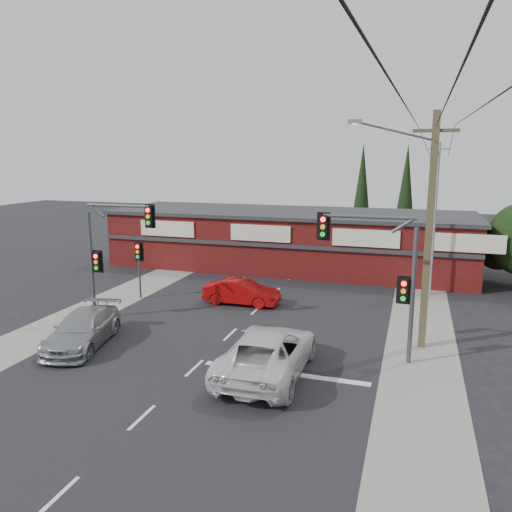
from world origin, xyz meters
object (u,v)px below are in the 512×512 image
(white_suv, at_px, (268,352))
(silver_suv, at_px, (83,329))
(shop_building, at_px, (289,239))
(utility_pole, at_px, (426,224))
(red_sedan, at_px, (242,292))

(white_suv, height_order, silver_suv, white_suv)
(shop_building, xyz_separation_m, utility_pole, (9.36, -14.00, 3.26))
(silver_suv, relative_size, shop_building, 0.19)
(silver_suv, bearing_deg, red_sedan, 47.70)
(white_suv, bearing_deg, shop_building, -79.03)
(silver_suv, xyz_separation_m, shop_building, (4.67, 18.39, 1.39))
(white_suv, height_order, utility_pole, utility_pole)
(white_suv, distance_m, utility_pole, 8.51)
(white_suv, relative_size, silver_suv, 1.22)
(red_sedan, bearing_deg, utility_pole, -111.80)
(silver_suv, xyz_separation_m, utility_pole, (14.03, 4.39, 4.65))
(red_sedan, distance_m, utility_pole, 11.21)
(shop_building, bearing_deg, silver_suv, -104.26)
(white_suv, distance_m, shop_building, 19.11)
(silver_suv, distance_m, shop_building, 19.03)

